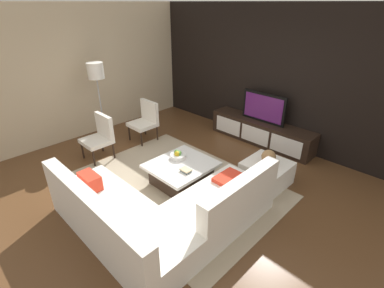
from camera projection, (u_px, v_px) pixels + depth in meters
name	position (u px, v px, depth m)	size (l,w,h in m)	color
ground_plane	(181.00, 187.00, 4.72)	(14.00, 14.00, 0.00)	brown
feature_wall_back	(275.00, 77.00, 5.80)	(6.40, 0.12, 2.80)	black
side_wall_left	(88.00, 72.00, 6.21)	(0.12, 5.20, 2.80)	beige
area_rug	(177.00, 185.00, 4.78)	(3.37, 2.40, 0.01)	tan
media_console	(261.00, 132.00, 6.13)	(2.34, 0.48, 0.50)	black
television	(264.00, 108.00, 5.87)	(0.99, 0.06, 0.62)	black
sectional_couch	(160.00, 213.00, 3.72)	(2.31, 2.34, 0.83)	white
coffee_table	(181.00, 173.00, 4.75)	(0.93, 1.03, 0.38)	black
accent_chair_near	(100.00, 134.00, 5.44)	(0.53, 0.50, 0.87)	black
floor_lamp	(96.00, 76.00, 5.70)	(0.33, 0.33, 1.71)	#A5A5AA
ottoman	(266.00, 173.00, 4.75)	(0.70, 0.70, 0.40)	white
fruit_bowl	(178.00, 155.00, 4.83)	(0.28, 0.28, 0.14)	silver
accent_chair_far	(146.00, 119.00, 6.18)	(0.53, 0.51, 0.87)	black
decorative_ball	(269.00, 157.00, 4.60)	(0.23, 0.23, 0.23)	#997247
book_stack	(186.00, 170.00, 4.45)	(0.17, 0.13, 0.04)	#2D516B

